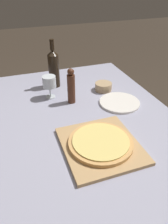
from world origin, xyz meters
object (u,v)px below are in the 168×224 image
at_px(wine_bottle, 54,68).
at_px(small_bowl, 103,87).
at_px(pizza, 101,142).
at_px(pepper_mill, 71,87).
at_px(wine_glass, 49,82).

height_order(wine_bottle, small_bowl, wine_bottle).
bearing_deg(pizza, small_bowl, 64.97).
relative_size(pizza, pepper_mill, 1.35).
relative_size(pizza, small_bowl, 2.64).
height_order(wine_bottle, pepper_mill, wine_bottle).
xyz_separation_m(pizza, wine_bottle, (-0.05, 0.70, 0.11)).
distance_m(wine_glass, small_bowl, 0.37).
height_order(wine_bottle, wine_glass, wine_bottle).
distance_m(pizza, wine_glass, 0.57).
distance_m(pizza, pepper_mill, 0.45).
height_order(pizza, small_bowl, small_bowl).
relative_size(wine_glass, small_bowl, 1.28).
xyz_separation_m(wine_bottle, wine_glass, (-0.07, -0.15, -0.03)).
bearing_deg(pizza, wine_bottle, 94.41).
bearing_deg(small_bowl, pepper_mill, -161.93).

